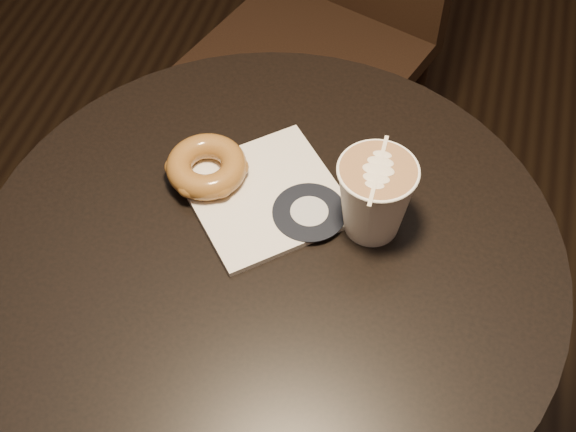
{
  "coord_description": "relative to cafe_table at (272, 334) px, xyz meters",
  "views": [
    {
      "loc": [
        0.16,
        -0.52,
        1.52
      ],
      "look_at": [
        0.01,
        0.03,
        0.79
      ],
      "focal_mm": 50.0,
      "sensor_mm": 36.0,
      "label": 1
    }
  ],
  "objects": [
    {
      "name": "pastry_bag",
      "position": [
        -0.03,
        0.08,
        0.2
      ],
      "size": [
        0.25,
        0.25,
        0.01
      ],
      "primitive_type": "cube",
      "rotation": [
        0.0,
        0.0,
        0.72
      ],
      "color": "silver",
      "rests_on": "cafe_table"
    },
    {
      "name": "latte_cup",
      "position": [
        0.11,
        0.07,
        0.25
      ],
      "size": [
        0.09,
        0.09,
        0.1
      ],
      "primitive_type": null,
      "color": "white",
      "rests_on": "cafe_table"
    },
    {
      "name": "doughnut",
      "position": [
        -0.1,
        0.09,
        0.22
      ],
      "size": [
        0.1,
        0.1,
        0.03
      ],
      "primitive_type": "torus",
      "color": "brown",
      "rests_on": "pastry_bag"
    },
    {
      "name": "cafe_table",
      "position": [
        0.0,
        0.0,
        0.0
      ],
      "size": [
        0.7,
        0.7,
        0.75
      ],
      "color": "black",
      "rests_on": "ground"
    }
  ]
}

